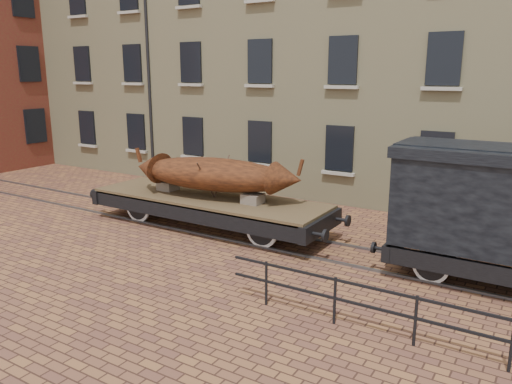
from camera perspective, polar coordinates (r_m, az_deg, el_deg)
The scene contains 5 objects.
ground at distance 15.69m, azimuth -1.20°, elevation -4.95°, with size 90.00×90.00×0.00m, color brown.
warehouse_cream at distance 23.13m, azimuth 19.86°, elevation 17.78°, with size 40.00×10.19×14.00m.
rail_track at distance 15.68m, azimuth -1.20°, elevation -4.85°, with size 30.00×1.52×0.06m.
flatcar_wagon at distance 16.24m, azimuth -5.48°, elevation -1.23°, with size 9.06×2.46×1.37m.
iron_boat at distance 15.87m, azimuth -4.81°, elevation 2.06°, with size 5.91×2.35×1.45m.
Camera 1 is at (8.11, -12.48, 4.95)m, focal length 35.00 mm.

